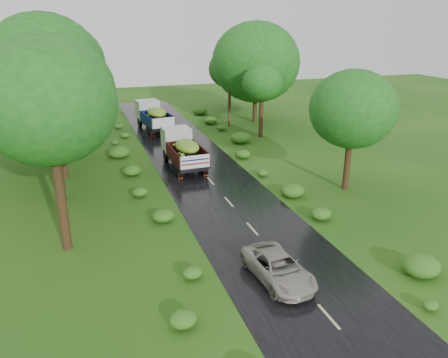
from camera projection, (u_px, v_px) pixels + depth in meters
name	position (u px, v px, depth m)	size (l,w,h in m)	color
ground	(284.00, 265.00, 20.66)	(120.00, 120.00, 0.00)	#184E10
road	(246.00, 221.00, 25.11)	(6.50, 80.00, 0.02)	black
road_lines	(240.00, 214.00, 25.99)	(0.12, 69.60, 0.00)	#BFB78C
truck_near	(183.00, 148.00, 34.01)	(2.41, 6.41, 2.67)	black
truck_far	(153.00, 115.00, 45.32)	(3.10, 6.83, 2.77)	black
car	(278.00, 268.00, 19.32)	(1.97, 4.28, 1.19)	#A19B8F
utility_pole	(229.00, 88.00, 45.97)	(1.36, 0.53, 7.97)	#382616
trees_left	(51.00, 75.00, 35.13)	(5.76, 34.74, 9.49)	black
trees_right	(264.00, 73.00, 43.78)	(5.73, 32.79, 8.52)	black
shrubs	(203.00, 168.00, 33.00)	(11.90, 44.00, 0.70)	#225714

